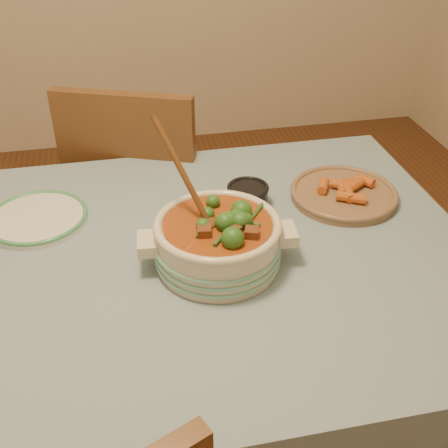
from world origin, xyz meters
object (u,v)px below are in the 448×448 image
object	(u,v)px
dining_table	(139,290)
chair_far	(142,193)
white_plate	(37,218)
fried_plate	(344,192)
condiment_bowl	(248,194)
stew_casserole	(217,238)

from	to	relation	value
dining_table	chair_far	xyz separation A→B (m)	(0.05, 0.67, -0.12)
white_plate	fried_plate	xyz separation A→B (m)	(0.83, -0.05, 0.01)
fried_plate	condiment_bowl	bearing A→B (deg)	175.52
dining_table	chair_far	size ratio (longest dim) A/B	1.75
stew_casserole	white_plate	distance (m)	0.51
dining_table	fried_plate	size ratio (longest dim) A/B	4.43
stew_casserole	fried_plate	distance (m)	0.46
chair_far	condiment_bowl	bearing A→B (deg)	140.49
fried_plate	chair_far	size ratio (longest dim) A/B	0.39
white_plate	condiment_bowl	distance (m)	0.56
dining_table	condiment_bowl	size ratio (longest dim) A/B	13.37
chair_far	fried_plate	bearing A→B (deg)	158.43
stew_casserole	chair_far	distance (m)	0.79
stew_casserole	chair_far	world-z (taller)	stew_casserole
condiment_bowl	fried_plate	bearing A→B (deg)	-4.48
stew_casserole	chair_far	bearing A→B (deg)	100.66
fried_plate	stew_casserole	bearing A→B (deg)	-151.60
dining_table	white_plate	world-z (taller)	white_plate
condiment_bowl	chair_far	size ratio (longest dim) A/B	0.13
white_plate	chair_far	world-z (taller)	chair_far
dining_table	white_plate	bearing A→B (deg)	137.53
dining_table	stew_casserole	world-z (taller)	stew_casserole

